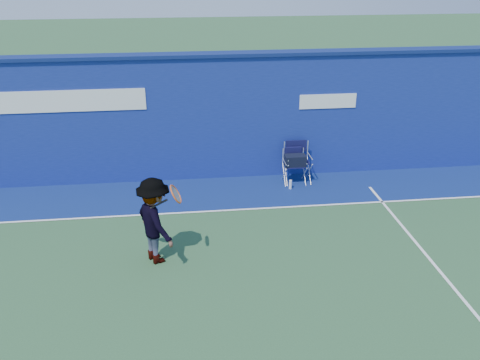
{
  "coord_description": "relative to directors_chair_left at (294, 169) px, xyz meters",
  "views": [
    {
      "loc": [
        0.08,
        -6.67,
        5.19
      ],
      "look_at": [
        1.17,
        2.6,
        1.0
      ],
      "focal_mm": 38.0,
      "sensor_mm": 36.0,
      "label": 1
    }
  ],
  "objects": [
    {
      "name": "stadium_wall",
      "position": [
        -2.74,
        0.69,
        1.19
      ],
      "size": [
        24.0,
        0.5,
        3.08
      ],
      "color": "navy",
      "rests_on": "ground"
    },
    {
      "name": "tennis_player",
      "position": [
        -3.23,
        -3.09,
        0.45
      ],
      "size": [
        1.04,
        1.21,
        1.63
      ],
      "color": "#EA4738",
      "rests_on": "ground"
    },
    {
      "name": "water_bottle",
      "position": [
        -0.16,
        -0.35,
        -0.25
      ],
      "size": [
        0.07,
        0.07,
        0.23
      ],
      "primitive_type": "cylinder",
      "color": "white",
      "rests_on": "ground"
    },
    {
      "name": "court_lines",
      "position": [
        -2.73,
        -3.91,
        -0.35
      ],
      "size": [
        24.0,
        12.0,
        0.01
      ],
      "color": "white",
      "rests_on": "out_of_bounds_strip"
    },
    {
      "name": "directors_chair_right",
      "position": [
        0.09,
        0.08,
        -0.05
      ],
      "size": [
        0.59,
        0.53,
        0.98
      ],
      "color": "silver",
      "rests_on": "ground"
    },
    {
      "name": "ground",
      "position": [
        -2.73,
        -4.51,
        -0.36
      ],
      "size": [
        80.0,
        80.0,
        0.0
      ],
      "primitive_type": "plane",
      "color": "#2C522F",
      "rests_on": "ground"
    },
    {
      "name": "directors_chair_left",
      "position": [
        0.0,
        0.0,
        0.0
      ],
      "size": [
        0.5,
        0.47,
        0.85
      ],
      "color": "silver",
      "rests_on": "ground"
    },
    {
      "name": "out_of_bounds_strip",
      "position": [
        -2.73,
        -0.41,
        -0.36
      ],
      "size": [
        24.0,
        1.8,
        0.01
      ],
      "primitive_type": "cube",
      "color": "navy",
      "rests_on": "ground"
    }
  ]
}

